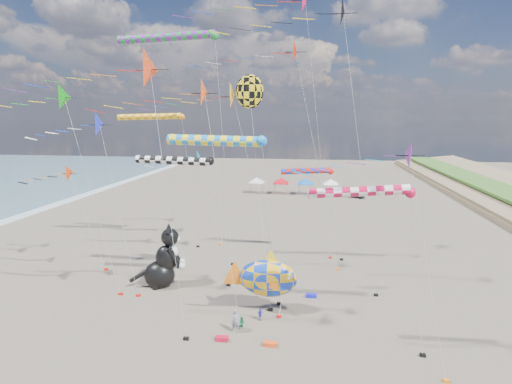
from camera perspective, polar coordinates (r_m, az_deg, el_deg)
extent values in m
plane|color=brown|center=(26.13, -6.72, -25.50)|extent=(260.00, 260.00, 0.00)
cone|color=black|center=(34.88, 13.60, 23.67)|extent=(2.32, 2.48, 2.56)
cylinder|color=#B2B2B2|center=(34.27, 15.28, 4.09)|extent=(3.05, 0.02, 23.43)
cube|color=black|center=(37.52, 16.77, -13.90)|extent=(0.36, 0.24, 0.20)
cone|color=#FF4B13|center=(27.95, -5.94, 13.93)|extent=(1.89, 2.02, 2.08)
cylinder|color=#B2B2B2|center=(28.55, -4.05, -3.33)|extent=(1.64, 0.02, 17.03)
cube|color=black|center=(31.49, -2.33, -18.42)|extent=(0.36, 0.24, 0.20)
cone|color=#F53E09|center=(44.07, -25.93, 2.19)|extent=(1.72, 1.84, 1.90)
cylinder|color=#B2B2B2|center=(43.89, -23.29, -4.13)|extent=(3.96, 0.02, 9.76)
cube|color=black|center=(44.31, -20.63, -10.28)|extent=(0.36, 0.24, 0.20)
cylinder|color=#B2B2B2|center=(42.97, 9.29, 7.95)|extent=(2.83, 0.02, 27.00)
cube|color=black|center=(45.59, 10.57, -9.17)|extent=(0.36, 0.24, 0.20)
cone|color=#109512|center=(36.63, -24.95, 12.28)|extent=(2.22, 2.38, 2.45)
cylinder|color=#B2B2B2|center=(36.39, -21.81, -1.01)|extent=(3.22, 0.02, 17.07)
cube|color=black|center=(38.13, -18.78, -13.61)|extent=(0.36, 0.24, 0.20)
cone|color=#84228D|center=(23.46, 24.26, 4.55)|extent=(1.72, 1.84, 1.89)
cylinder|color=#B2B2B2|center=(25.15, 24.91, -10.73)|extent=(1.65, 0.02, 13.28)
cube|color=black|center=(28.31, 25.52, -23.15)|extent=(0.36, 0.24, 0.20)
cone|color=orange|center=(38.47, -1.86, 13.50)|extent=(2.37, 2.54, 2.62)
cylinder|color=#B2B2B2|center=(38.74, 0.51, 0.62)|extent=(3.18, 0.02, 17.33)
cube|color=black|center=(40.92, 2.72, -11.34)|extent=(0.36, 0.24, 0.20)
cone|color=red|center=(40.01, 6.93, 19.51)|extent=(2.14, 2.29, 2.36)
cylinder|color=#B2B2B2|center=(39.75, 9.40, 3.86)|extent=(3.93, 0.02, 21.63)
cube|color=black|center=(42.41, 11.65, -10.75)|extent=(0.36, 0.24, 0.20)
cone|color=#1DC5D9|center=(47.88, -8.03, 5.02)|extent=(1.68, 1.80, 1.85)
cylinder|color=#B2B2B2|center=(48.39, -6.61, -1.37)|extent=(2.24, 0.02, 10.82)
cube|color=black|center=(49.49, -5.23, -7.44)|extent=(0.36, 0.24, 0.20)
cone|color=#1F2AD8|center=(34.89, -20.27, 9.07)|extent=(2.06, 2.21, 2.27)
cylinder|color=#B2B2B2|center=(35.40, -18.32, -2.94)|extent=(1.70, 0.02, 14.84)
cube|color=black|center=(37.37, -16.47, -13.99)|extent=(0.36, 0.24, 0.20)
cone|color=#F23F14|center=(26.81, -14.51, 16.71)|extent=(2.52, 2.70, 2.78)
cylinder|color=#B2B2B2|center=(27.07, -12.11, -2.84)|extent=(1.57, 0.02, 18.37)
cube|color=black|center=(30.22, -9.95, -19.92)|extent=(0.36, 0.24, 0.20)
cylinder|color=red|center=(42.85, 7.10, 3.00)|extent=(5.25, 0.64, 0.64)
sphere|color=red|center=(42.87, 10.61, 2.91)|extent=(0.67, 0.67, 0.67)
cylinder|color=#B2B2B2|center=(43.81, 11.38, -3.47)|extent=(1.52, 0.02, 9.78)
cube|color=black|center=(45.24, 12.12, -9.39)|extent=(0.36, 0.24, 0.20)
cylinder|color=black|center=(36.43, -11.79, 4.43)|extent=(6.83, 0.70, 0.70)
sphere|color=black|center=(35.39, -6.57, 4.41)|extent=(0.74, 0.74, 0.74)
cylinder|color=#B2B2B2|center=(36.28, -5.23, -4.75)|extent=(1.52, 0.02, 11.60)
cube|color=black|center=(38.02, -3.96, -13.12)|extent=(0.36, 0.24, 0.20)
cylinder|color=red|center=(25.53, 14.42, 0.08)|extent=(6.18, 0.64, 0.64)
sphere|color=red|center=(26.03, 21.19, -0.11)|extent=(0.67, 0.67, 0.67)
cylinder|color=#B2B2B2|center=(27.66, 21.98, -11.27)|extent=(1.52, 0.02, 10.86)
cube|color=black|center=(30.16, 22.72, -20.70)|extent=(0.36, 0.24, 0.20)
cylinder|color=orange|center=(48.48, -15.03, 10.35)|extent=(7.84, 0.70, 0.70)
sphere|color=orange|center=(47.07, -10.57, 10.53)|extent=(0.73, 0.73, 0.73)
cylinder|color=#B2B2B2|center=(47.44, -9.40, 1.18)|extent=(1.52, 0.02, 15.48)
cube|color=black|center=(49.03, -8.29, -7.68)|extent=(0.36, 0.24, 0.20)
cylinder|color=blue|center=(31.96, -5.92, 7.32)|extent=(7.51, 0.84, 0.84)
sphere|color=blue|center=(31.24, 0.82, 7.30)|extent=(0.88, 0.88, 0.88)
cylinder|color=#B2B2B2|center=(32.26, 2.11, -4.84)|extent=(1.52, 0.02, 13.58)
cube|color=black|center=(34.57, 3.32, -15.64)|extent=(0.36, 0.24, 0.20)
cylinder|color=#188634|center=(42.71, -12.63, 20.77)|extent=(9.64, 0.81, 0.81)
sphere|color=#188634|center=(41.29, -5.91, 21.32)|extent=(0.85, 0.85, 0.85)
cylinder|color=#B2B2B2|center=(40.56, -4.57, 5.15)|extent=(1.52, 0.02, 23.10)
cube|color=black|center=(43.01, -3.36, -10.23)|extent=(0.36, 0.24, 0.20)
ellipsoid|color=yellow|center=(32.27, -0.93, 14.15)|extent=(2.20, 0.40, 2.64)
cone|color=yellow|center=(32.54, -3.62, 14.10)|extent=(0.12, 1.80, 1.80)
cylinder|color=#B2B2B2|center=(31.77, 0.60, -1.55)|extent=(2.03, 2.03, 17.38)
cube|color=black|center=(33.60, 2.09, -16.44)|extent=(0.36, 0.24, 0.20)
ellipsoid|color=blue|center=(32.48, 1.73, -12.19)|extent=(4.65, 1.93, 3.08)
cone|color=orange|center=(32.88, -3.00, -11.92)|extent=(2.26, 0.16, 2.26)
cone|color=yellow|center=(31.90, 2.11, -9.66)|extent=(1.65, 0.13, 1.64)
cylinder|color=#B2B2B2|center=(32.61, 3.62, -15.30)|extent=(0.28, 1.04, 2.29)
cube|color=red|center=(32.64, 3.31, -17.31)|extent=(0.36, 0.24, 0.20)
imported|color=gray|center=(30.32, -2.90, -17.94)|extent=(0.73, 0.56, 1.78)
imported|color=#1A7D4B|center=(30.81, -2.02, -18.24)|extent=(0.52, 0.42, 1.02)
imported|color=#3632BD|center=(32.05, 0.59, -17.08)|extent=(0.60, 0.51, 0.97)
cube|color=#EF4614|center=(29.14, 2.01, -20.89)|extent=(0.90, 0.44, 0.30)
cube|color=#1416C9|center=(36.10, 7.90, -14.45)|extent=(0.90, 0.44, 0.30)
cube|color=red|center=(29.80, -4.90, -20.15)|extent=(0.90, 0.44, 0.30)
cube|color=silver|center=(82.25, 0.12, 1.39)|extent=(3.00, 3.00, 0.15)
pyramid|color=silver|center=(82.09, 0.12, 2.11)|extent=(4.20, 4.20, 1.00)
cylinder|color=#999999|center=(81.37, -0.92, 0.46)|extent=(0.08, 0.08, 2.20)
cylinder|color=#999999|center=(80.99, 0.89, 0.42)|extent=(0.08, 0.08, 2.20)
cylinder|color=#999999|center=(83.90, -0.63, 0.77)|extent=(0.08, 0.08, 2.20)
cylinder|color=#999999|center=(83.53, 1.13, 0.73)|extent=(0.08, 0.08, 2.20)
cube|color=red|center=(81.68, 3.59, 1.30)|extent=(3.00, 3.00, 0.15)
pyramid|color=red|center=(81.52, 3.60, 2.03)|extent=(4.20, 4.20, 1.00)
cylinder|color=#999999|center=(80.71, 2.58, 0.37)|extent=(0.08, 0.08, 2.20)
cylinder|color=#999999|center=(80.49, 4.42, 0.32)|extent=(0.08, 0.08, 2.20)
cylinder|color=#999999|center=(83.26, 2.77, 0.68)|extent=(0.08, 0.08, 2.20)
cylinder|color=#999999|center=(83.05, 4.55, 0.64)|extent=(0.08, 0.08, 2.20)
cube|color=blue|center=(81.41, 7.10, 1.21)|extent=(3.00, 3.00, 0.15)
pyramid|color=blue|center=(81.25, 7.12, 1.94)|extent=(4.20, 4.20, 1.00)
cylinder|color=#999999|center=(80.37, 6.13, 0.28)|extent=(0.08, 0.08, 2.20)
cylinder|color=#999999|center=(80.31, 7.98, 0.23)|extent=(0.08, 0.08, 2.20)
cylinder|color=#999999|center=(82.92, 6.21, 0.59)|extent=(0.08, 0.08, 2.20)
cylinder|color=#999999|center=(82.87, 8.00, 0.54)|extent=(0.08, 0.08, 2.20)
cube|color=white|center=(81.45, 10.62, 1.11)|extent=(3.00, 3.00, 0.15)
pyramid|color=white|center=(81.29, 10.64, 1.84)|extent=(4.20, 4.20, 1.00)
cylinder|color=#999999|center=(80.33, 9.69, 0.18)|extent=(0.08, 0.08, 2.20)
cylinder|color=#999999|center=(80.43, 11.55, 0.13)|extent=(0.08, 0.08, 2.20)
cylinder|color=#999999|center=(82.89, 9.66, 0.50)|extent=(0.08, 0.08, 2.20)
cylinder|color=#999999|center=(82.99, 11.46, 0.45)|extent=(0.08, 0.08, 2.20)
imported|color=#26262D|center=(80.09, 14.00, -0.35)|extent=(4.05, 3.17, 1.29)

